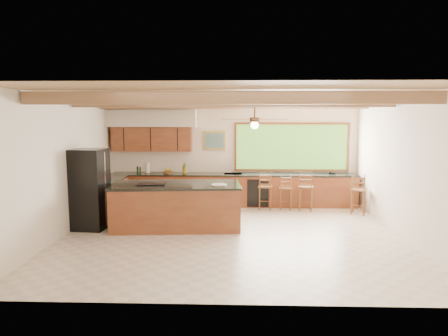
{
  "coord_description": "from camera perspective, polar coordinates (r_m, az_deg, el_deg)",
  "views": [
    {
      "loc": [
        0.11,
        -8.4,
        2.54
      ],
      "look_at": [
        -0.19,
        0.8,
        1.36
      ],
      "focal_mm": 32.0,
      "sensor_mm": 36.0,
      "label": 1
    }
  ],
  "objects": [
    {
      "name": "ground",
      "position": [
        8.78,
        1.08,
        -9.5
      ],
      "size": [
        7.2,
        7.2,
        0.0
      ],
      "primitive_type": "plane",
      "color": "beige",
      "rests_on": "ground"
    },
    {
      "name": "island",
      "position": [
        9.33,
        -6.76,
        -5.31
      ],
      "size": [
        3.0,
        1.58,
        1.03
      ],
      "rotation": [
        0.0,
        0.0,
        0.08
      ],
      "color": "brown",
      "rests_on": "ground"
    },
    {
      "name": "room_shell",
      "position": [
        9.07,
        0.1,
        5.25
      ],
      "size": [
        7.27,
        6.54,
        3.02
      ],
      "color": "#F1E3D0",
      "rests_on": "ground"
    },
    {
      "name": "bar_stool_a",
      "position": [
        10.99,
        5.95,
        -2.76
      ],
      "size": [
        0.42,
        0.42,
        1.05
      ],
      "rotation": [
        0.0,
        0.0,
        -0.12
      ],
      "color": "brown",
      "rests_on": "ground"
    },
    {
      "name": "refrigerator",
      "position": [
        9.55,
        -18.59,
        -2.88
      ],
      "size": [
        0.78,
        0.76,
        1.83
      ],
      "rotation": [
        0.0,
        0.0,
        -0.1
      ],
      "color": "black",
      "rests_on": "ground"
    },
    {
      "name": "bar_stool_c",
      "position": [
        11.03,
        11.7,
        -2.76
      ],
      "size": [
        0.47,
        0.47,
        1.08
      ],
      "rotation": [
        0.0,
        0.0,
        -0.26
      ],
      "color": "brown",
      "rests_on": "ground"
    },
    {
      "name": "bar_stool_d",
      "position": [
        10.96,
        18.78,
        -3.07
      ],
      "size": [
        0.51,
        0.51,
        1.08
      ],
      "rotation": [
        0.0,
        0.0,
        -0.39
      ],
      "color": "brown",
      "rests_on": "ground"
    },
    {
      "name": "bar_stool_b",
      "position": [
        11.06,
        8.79,
        -2.95
      ],
      "size": [
        0.37,
        0.37,
        0.99
      ],
      "rotation": [
        0.0,
        0.0,
        -0.06
      ],
      "color": "brown",
      "rests_on": "ground"
    },
    {
      "name": "counter_run",
      "position": [
        11.16,
        -2.96,
        -3.41
      ],
      "size": [
        7.12,
        3.1,
        1.26
      ],
      "color": "brown",
      "rests_on": "ground"
    }
  ]
}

